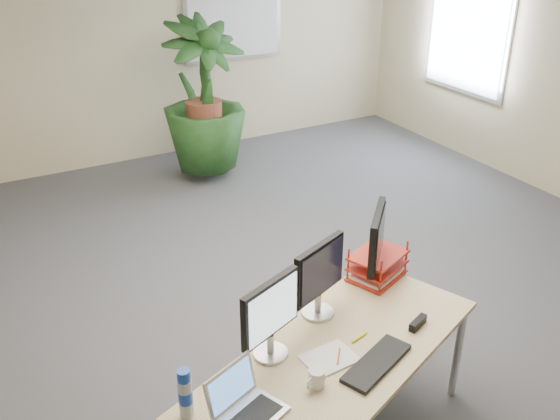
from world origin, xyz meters
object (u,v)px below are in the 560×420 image
desk (320,367)px  monitor_left (271,314)px  monitor_right (319,275)px  floor_plant (204,115)px  laptop (243,403)px

desk → monitor_left: size_ratio=4.35×
monitor_left → monitor_right: monitor_right is taller
floor_plant → monitor_left: (-1.24, -3.90, 0.22)m
desk → monitor_left: monitor_left is taller
floor_plant → laptop: (-1.55, -4.21, 0.02)m
floor_plant → laptop: bearing=-110.2°
floor_plant → monitor_right: bearing=-102.6°
monitor_left → monitor_right: bearing=24.9°
desk → floor_plant: size_ratio=1.34×
monitor_right → desk: bearing=-118.3°
monitor_right → laptop: bearing=-145.6°
monitor_left → monitor_right: 0.46m
floor_plant → monitor_right: floor_plant is taller
floor_plant → monitor_right: size_ratio=3.21×
monitor_left → laptop: monitor_left is taller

